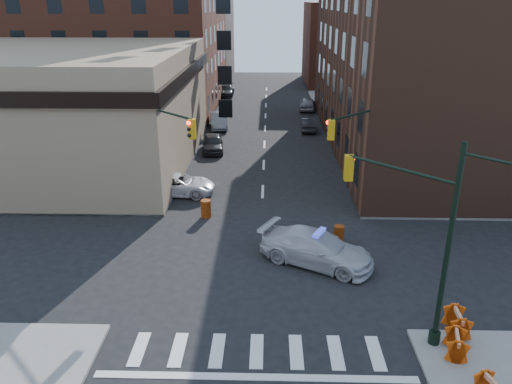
# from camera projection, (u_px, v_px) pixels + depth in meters

# --- Properties ---
(ground) EXTENTS (140.00, 140.00, 0.00)m
(ground) POSITION_uv_depth(u_px,v_px,m) (260.00, 263.00, 25.28)
(ground) COLOR black
(ground) RESTS_ON ground
(sidewalk_nw) EXTENTS (34.00, 54.50, 0.15)m
(sidewalk_nw) POSITION_uv_depth(u_px,v_px,m) (62.00, 116.00, 56.33)
(sidewalk_nw) COLOR gray
(sidewalk_nw) RESTS_ON ground
(sidewalk_ne) EXTENTS (34.00, 54.50, 0.15)m
(sidewalk_ne) POSITION_uv_depth(u_px,v_px,m) (473.00, 119.00, 55.21)
(sidewalk_ne) COLOR gray
(sidewalk_ne) RESTS_ON ground
(bank_building) EXTENTS (22.00, 22.00, 9.00)m
(bank_building) POSITION_uv_depth(u_px,v_px,m) (49.00, 107.00, 39.44)
(bank_building) COLOR #876F58
(bank_building) RESTS_ON ground
(apartment_block) EXTENTS (25.00, 25.00, 24.00)m
(apartment_block) POSITION_uv_depth(u_px,v_px,m) (110.00, 3.00, 58.65)
(apartment_block) COLOR brown
(apartment_block) RESTS_ON ground
(commercial_row_ne) EXTENTS (14.00, 34.00, 14.00)m
(commercial_row_ne) POSITION_uv_depth(u_px,v_px,m) (414.00, 66.00, 43.39)
(commercial_row_ne) COLOR #502F20
(commercial_row_ne) RESTS_ON ground
(filler_nw) EXTENTS (20.00, 18.00, 16.00)m
(filler_nw) POSITION_uv_depth(u_px,v_px,m) (168.00, 28.00, 80.54)
(filler_nw) COLOR brown
(filler_nw) RESTS_ON ground
(filler_ne) EXTENTS (16.00, 16.00, 12.00)m
(filler_ne) POSITION_uv_depth(u_px,v_px,m) (358.00, 44.00, 76.81)
(filler_ne) COLOR brown
(filler_ne) RESTS_ON ground
(signal_pole_se) EXTENTS (5.40, 5.27, 8.00)m
(signal_pole_se) POSITION_uv_depth(u_px,v_px,m) (422.00, 229.00, 18.32)
(signal_pole_se) COLOR black
(signal_pole_se) RESTS_ON sidewalk_se
(signal_pole_nw) EXTENTS (3.58, 3.67, 8.00)m
(signal_pole_nw) POSITION_uv_depth(u_px,v_px,m) (161.00, 150.00, 28.82)
(signal_pole_nw) COLOR black
(signal_pole_nw) RESTS_ON sidewalk_nw
(signal_pole_ne) EXTENTS (3.67, 3.58, 8.00)m
(signal_pole_ne) POSITION_uv_depth(u_px,v_px,m) (364.00, 151.00, 28.56)
(signal_pole_ne) COLOR black
(signal_pole_ne) RESTS_ON sidewalk_ne
(tree_ne_near) EXTENTS (3.00, 3.00, 4.85)m
(tree_ne_near) POSITION_uv_depth(u_px,v_px,m) (343.00, 99.00, 48.06)
(tree_ne_near) COLOR black
(tree_ne_near) RESTS_ON sidewalk_ne
(tree_ne_far) EXTENTS (3.00, 3.00, 4.85)m
(tree_ne_far) POSITION_uv_depth(u_px,v_px,m) (333.00, 85.00, 55.52)
(tree_ne_far) COLOR black
(tree_ne_far) RESTS_ON sidewalk_ne
(police_car) EXTENTS (6.23, 4.78, 1.68)m
(police_car) POSITION_uv_depth(u_px,v_px,m) (317.00, 248.00, 24.95)
(police_car) COLOR silver
(police_car) RESTS_ON ground
(pickup) EXTENTS (5.17, 2.51, 1.42)m
(pickup) POSITION_uv_depth(u_px,v_px,m) (177.00, 184.00, 33.89)
(pickup) COLOR silver
(pickup) RESTS_ON ground
(parked_car_wnear) EXTENTS (2.23, 4.53, 1.49)m
(parked_car_wnear) POSITION_uv_depth(u_px,v_px,m) (213.00, 143.00, 43.49)
(parked_car_wnear) COLOR black
(parked_car_wnear) RESTS_ON ground
(parked_car_wfar) EXTENTS (2.24, 4.83, 1.53)m
(parked_car_wfar) POSITION_uv_depth(u_px,v_px,m) (219.00, 121.00, 51.39)
(parked_car_wfar) COLOR gray
(parked_car_wfar) RESTS_ON ground
(parked_car_wdeep) EXTENTS (2.04, 4.99, 1.45)m
(parked_car_wdeep) POSITION_uv_depth(u_px,v_px,m) (226.00, 91.00, 68.35)
(parked_car_wdeep) COLOR black
(parked_car_wdeep) RESTS_ON ground
(parked_car_enear) EXTENTS (1.57, 4.06, 1.32)m
(parked_car_enear) POSITION_uv_depth(u_px,v_px,m) (308.00, 124.00, 50.31)
(parked_car_enear) COLOR black
(parked_car_enear) RESTS_ON ground
(parked_car_efar) EXTENTS (2.19, 4.61, 1.52)m
(parked_car_efar) POSITION_uv_depth(u_px,v_px,m) (308.00, 104.00, 59.55)
(parked_car_efar) COLOR gray
(parked_car_efar) RESTS_ON ground
(pedestrian_a) EXTENTS (0.69, 0.62, 1.58)m
(pedestrian_a) POSITION_uv_depth(u_px,v_px,m) (161.00, 181.00, 33.85)
(pedestrian_a) COLOR black
(pedestrian_a) RESTS_ON sidewalk_nw
(pedestrian_b) EXTENTS (1.02, 0.96, 1.66)m
(pedestrian_b) POSITION_uv_depth(u_px,v_px,m) (131.00, 180.00, 33.89)
(pedestrian_b) COLOR black
(pedestrian_b) RESTS_ON sidewalk_nw
(pedestrian_c) EXTENTS (1.15, 0.60, 1.87)m
(pedestrian_c) POSITION_uv_depth(u_px,v_px,m) (60.00, 195.00, 31.06)
(pedestrian_c) COLOR black
(pedestrian_c) RESTS_ON sidewalk_nw
(barrel_road) EXTENTS (0.65, 0.65, 1.02)m
(barrel_road) POSITION_uv_depth(u_px,v_px,m) (339.00, 235.00, 27.15)
(barrel_road) COLOR #EA560B
(barrel_road) RESTS_ON ground
(barrel_bank) EXTENTS (0.82, 0.82, 1.10)m
(barrel_bank) POSITION_uv_depth(u_px,v_px,m) (206.00, 209.00, 30.38)
(barrel_bank) COLOR #D64C0A
(barrel_bank) RESTS_ON ground
(barricade_se_a) EXTENTS (0.73, 1.35, 0.98)m
(barricade_se_a) POSITION_uv_depth(u_px,v_px,m) (457.00, 323.00, 19.55)
(barricade_se_a) COLOR orange
(barricade_se_a) RESTS_ON sidewalk_se
(barricade_se_b) EXTENTS (0.89, 1.34, 0.92)m
(barricade_se_b) POSITION_uv_depth(u_px,v_px,m) (456.00, 345.00, 18.36)
(barricade_se_b) COLOR red
(barricade_se_b) RESTS_ON sidewalk_se
(barricade_nw_a) EXTENTS (1.42, 0.90, 0.99)m
(barricade_nw_a) POSITION_uv_depth(u_px,v_px,m) (144.00, 196.00, 32.13)
(barricade_nw_a) COLOR #DC580A
(barricade_nw_a) RESTS_ON sidewalk_nw
(barricade_nw_b) EXTENTS (1.32, 0.77, 0.94)m
(barricade_nw_b) POSITION_uv_depth(u_px,v_px,m) (79.00, 201.00, 31.31)
(barricade_nw_b) COLOR red
(barricade_nw_b) RESTS_ON sidewalk_nw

